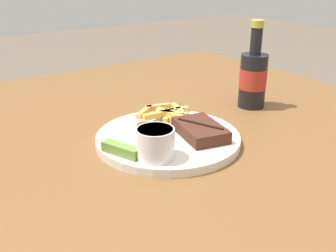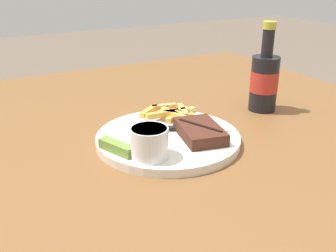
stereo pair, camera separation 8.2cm
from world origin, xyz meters
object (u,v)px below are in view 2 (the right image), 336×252
at_px(dinner_plate, 168,139).
at_px(coleslaw_cup, 149,141).
at_px(steak_portion, 200,131).
at_px(knife_utensil, 185,129).
at_px(pickle_spear, 117,147).
at_px(beer_bottle, 264,80).
at_px(dipping_sauce_cup, 147,129).
at_px(fork_utensil, 158,120).

height_order(dinner_plate, coleslaw_cup, coleslaw_cup).
distance_m(steak_portion, knife_utensil, 0.05).
relative_size(pickle_spear, beer_bottle, 0.37).
relative_size(dinner_plate, knife_utensil, 2.00).
distance_m(coleslaw_cup, dipping_sauce_cup, 0.11).
xyz_separation_m(fork_utensil, knife_utensil, (0.08, 0.03, 0.00)).
relative_size(dipping_sauce_cup, pickle_spear, 0.61).
bearing_deg(coleslaw_cup, fork_utensil, 147.53).
relative_size(steak_portion, coleslaw_cup, 1.93).
bearing_deg(pickle_spear, beer_bottle, 101.13).
bearing_deg(steak_portion, beer_bottle, 111.79).
relative_size(pickle_spear, knife_utensil, 0.55).
bearing_deg(steak_portion, fork_utensil, -163.66).
xyz_separation_m(coleslaw_cup, beer_bottle, (-0.13, 0.39, 0.03)).
relative_size(steak_portion, knife_utensil, 0.91).
bearing_deg(fork_utensil, dinner_plate, 0.00).
xyz_separation_m(pickle_spear, fork_utensil, (-0.10, 0.14, -0.01)).
bearing_deg(beer_bottle, knife_utensil, -77.86).
relative_size(dinner_plate, pickle_spear, 3.63).
xyz_separation_m(steak_portion, knife_utensil, (-0.05, -0.01, -0.01)).
xyz_separation_m(dipping_sauce_cup, knife_utensil, (0.02, 0.08, -0.01)).
height_order(steak_portion, dipping_sauce_cup, steak_portion).
distance_m(steak_portion, dipping_sauce_cup, 0.11).
relative_size(dipping_sauce_cup, beer_bottle, 0.23).
xyz_separation_m(coleslaw_cup, pickle_spear, (-0.05, -0.05, -0.02)).
height_order(pickle_spear, beer_bottle, beer_bottle).
height_order(fork_utensil, beer_bottle, beer_bottle).
bearing_deg(knife_utensil, steak_portion, -48.33).
xyz_separation_m(dinner_plate, fork_utensil, (-0.08, 0.02, 0.01)).
bearing_deg(dipping_sauce_cup, fork_utensil, 135.39).
height_order(coleslaw_cup, fork_utensil, coleslaw_cup).
xyz_separation_m(dipping_sauce_cup, fork_utensil, (-0.05, 0.05, -0.01)).
bearing_deg(beer_bottle, dinner_plate, -78.86).
height_order(coleslaw_cup, pickle_spear, coleslaw_cup).
bearing_deg(coleslaw_cup, dinner_plate, 132.64).
height_order(dipping_sauce_cup, knife_utensil, dipping_sauce_cup).
relative_size(dipping_sauce_cup, knife_utensil, 0.34).
distance_m(steak_portion, beer_bottle, 0.28).
height_order(dinner_plate, beer_bottle, beer_bottle).
relative_size(dinner_plate, dipping_sauce_cup, 5.91).
bearing_deg(dinner_plate, steak_portion, 51.64).
distance_m(dinner_plate, beer_bottle, 0.32).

